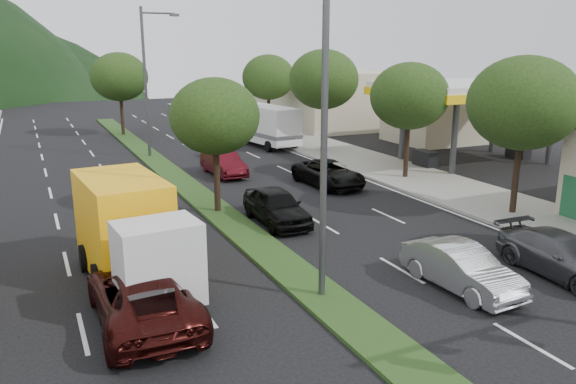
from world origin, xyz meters
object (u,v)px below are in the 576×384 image
streetlight_near (331,113)px  tree_r_e (268,77)px  tree_med_near (215,116)px  car_queue_b (562,256)px  tree_r_c (409,96)px  car_queue_e (221,150)px  tree_r_d (324,80)px  car_queue_d (328,174)px  motorhome (261,124)px  car_queue_c (223,163)px  box_truck (130,235)px  car_queue_a (276,206)px  tree_r_b (523,103)px  streetlight_mid (148,75)px  suv_maroon (143,296)px  sedan_silver (461,268)px  tree_med_far (119,77)px

streetlight_near → tree_r_e: bearing=69.8°
tree_med_near → car_queue_b: bearing=-55.9°
tree_r_c → car_queue_e: bearing=126.5°
tree_r_d → car_queue_d: size_ratio=1.44×
tree_med_near → motorhome: size_ratio=0.73×
car_queue_e → car_queue_c: bearing=-110.0°
car_queue_b → motorhome: bearing=91.0°
tree_med_near → car_queue_c: bearing=69.3°
streetlight_near → tree_r_d: bearing=61.8°
car_queue_c → car_queue_e: car_queue_c is taller
tree_med_near → box_truck: 8.51m
car_queue_c → motorhome: size_ratio=0.53×
tree_r_e → tree_med_near: bearing=-118.6°
tree_r_d → tree_med_near: bearing=-135.0°
car_queue_d → tree_med_near: bearing=-163.9°
car_queue_a → car_queue_e: bearing=81.6°
streetlight_near → box_truck: 7.52m
tree_r_b → box_truck: size_ratio=1.01×
tree_r_c → car_queue_a: tree_r_c is taller
tree_med_near → streetlight_mid: bearing=89.2°
tree_r_c → tree_r_d: tree_r_d is taller
streetlight_near → tree_r_c: bearing=45.5°
tree_r_b → streetlight_mid: streetlight_mid is taller
car_queue_a → car_queue_b: car_queue_a is taller
tree_r_b → box_truck: (-16.95, -0.29, -3.48)m
tree_r_b → suv_maroon: (-17.18, -3.31, -4.27)m
tree_r_b → tree_r_d: (0.00, 18.00, 0.14)m
suv_maroon → car_queue_b: size_ratio=1.15×
tree_med_near → sedan_silver: bearing=-69.4°
tree_r_e → tree_med_far: tree_med_far is taller
tree_med_near → car_queue_e: bearing=70.9°
tree_r_e → tree_r_d: bearing=-90.0°
suv_maroon → car_queue_e: bearing=-113.1°
tree_med_near → tree_r_c: bearing=9.5°
tree_r_d → streetlight_mid: (-11.79, 3.00, 0.40)m
tree_r_e → suv_maroon: 35.95m
suv_maroon → motorhome: 29.44m
tree_r_d → tree_r_e: 10.00m
motorhome → tree_r_b: bearing=-90.3°
tree_med_far → car_queue_c: bearing=-81.4°
tree_r_c → sedan_silver: (-7.76, -13.28, -4.05)m
tree_r_b → streetlight_mid: (-11.79, 21.00, 0.55)m
tree_r_d → box_truck: (-16.95, -18.29, -3.62)m
streetlight_mid → motorhome: 9.75m
sedan_silver → motorhome: bearing=77.6°
car_queue_c → tree_med_far: bearing=97.0°
tree_r_d → car_queue_e: size_ratio=2.03×
box_truck → streetlight_near: bearing=139.3°
car_queue_b → motorhome: (0.98, 28.34, 0.95)m
car_queue_a → box_truck: size_ratio=0.65×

